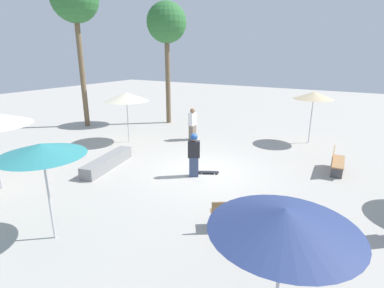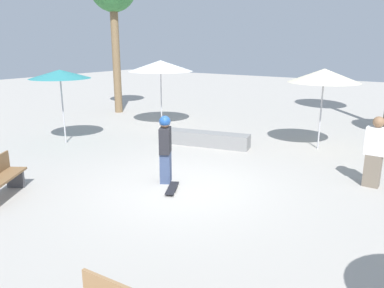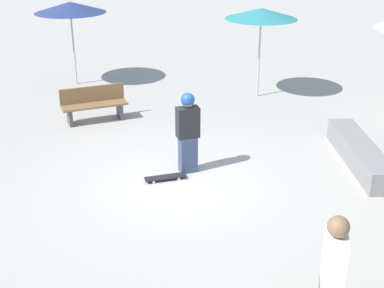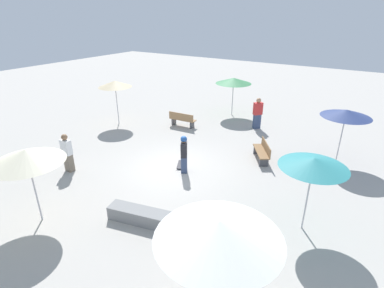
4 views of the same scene
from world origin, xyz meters
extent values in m
plane|color=#ADA8A0|center=(0.00, 0.00, 0.00)|extent=(60.00, 60.00, 0.00)
cube|color=#38476B|center=(0.53, -0.04, 0.37)|extent=(0.38, 0.41, 0.74)
cube|color=#232328|center=(0.53, -0.04, 1.04)|extent=(0.42, 0.50, 0.61)
sphere|color=tan|center=(0.53, -0.04, 1.47)|extent=(0.24, 0.24, 0.24)
sphere|color=#1E478C|center=(0.53, -0.04, 1.50)|extent=(0.27, 0.27, 0.27)
cube|color=black|center=(0.07, 0.32, 0.06)|extent=(0.54, 0.80, 0.02)
cylinder|color=silver|center=(-0.12, 0.50, 0.03)|extent=(0.05, 0.06, 0.05)
cylinder|color=silver|center=(0.03, 0.58, 0.03)|extent=(0.05, 0.06, 0.05)
cylinder|color=silver|center=(0.10, 0.06, 0.03)|extent=(0.05, 0.06, 0.05)
cylinder|color=silver|center=(0.26, 0.14, 0.03)|extent=(0.05, 0.06, 0.05)
cube|color=gray|center=(1.52, -3.43, 0.23)|extent=(2.92, 1.16, 0.45)
cube|color=#47474C|center=(3.20, 2.22, 0.20)|extent=(0.38, 0.28, 0.40)
cube|color=olive|center=(2.86, 2.75, 0.42)|extent=(1.23, 1.58, 0.05)
cylinder|color=#B7B7BC|center=(4.74, -5.12, 1.23)|extent=(0.05, 0.05, 2.47)
cone|color=white|center=(4.74, -5.12, 2.41)|extent=(2.56, 2.56, 0.43)
cylinder|color=#B7B7BC|center=(5.63, -1.05, 1.17)|extent=(0.05, 0.05, 2.34)
cone|color=teal|center=(5.63, -1.05, 2.30)|extent=(1.96, 1.96, 0.28)
cylinder|color=#B7B7BC|center=(-1.63, -5.15, 1.19)|extent=(0.05, 0.05, 2.37)
cone|color=beige|center=(-1.63, -5.15, 2.31)|extent=(2.17, 2.17, 0.42)
cylinder|color=brown|center=(8.41, -6.33, 2.69)|extent=(0.37, 0.37, 5.38)
cube|color=#726656|center=(-3.63, -2.54, 0.39)|extent=(0.36, 0.26, 0.78)
cube|color=white|center=(-3.63, -2.54, 1.10)|extent=(0.46, 0.26, 0.64)
sphere|color=#8C6647|center=(-3.63, -2.54, 1.54)|extent=(0.25, 0.25, 0.25)
camera|label=1|loc=(9.44, 5.14, 4.40)|focal=28.00mm
camera|label=2|loc=(-4.81, 6.67, 3.24)|focal=35.00mm
camera|label=3|loc=(-8.91, -1.87, 4.72)|focal=50.00mm
camera|label=4|loc=(6.73, -9.24, 6.22)|focal=28.00mm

